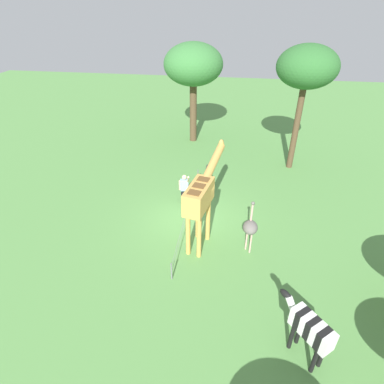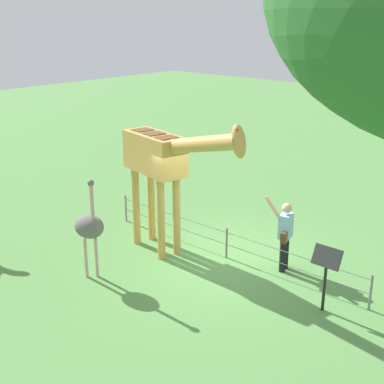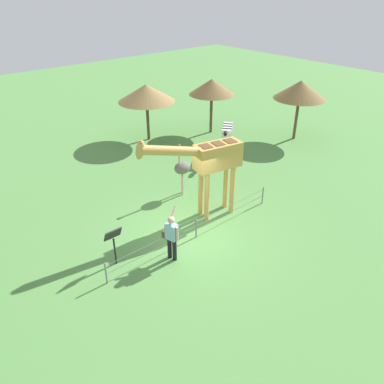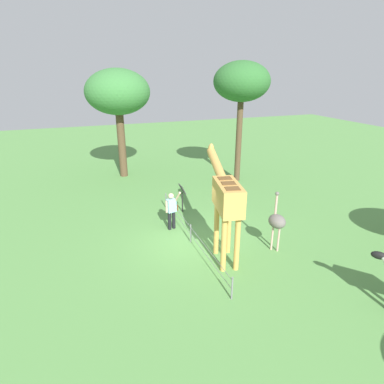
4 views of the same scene
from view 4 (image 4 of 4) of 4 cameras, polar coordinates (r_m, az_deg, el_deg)
The scene contains 8 objects.
ground_plane at distance 12.58m, azimuth 0.49°, elevation -8.76°, with size 60.00×60.00×0.00m, color #568E47.
giraffe at distance 10.75m, azimuth 5.93°, elevation -0.72°, with size 3.96×1.27×3.56m.
visitor at distance 13.16m, azimuth -3.63°, elevation -3.00°, with size 0.61×0.57×1.74m.
ostrich at distance 11.85m, azimuth 14.84°, elevation -5.06°, with size 0.70×0.56×2.25m.
tree_east at distance 18.58m, azimuth 8.80°, elevation 18.57°, with size 3.09×3.09×6.72m.
tree_northeast at distance 19.74m, azimuth -13.05°, elevation 16.73°, with size 3.71×3.71×6.35m.
info_sign at distance 14.72m, azimuth -1.74°, elevation -0.12°, with size 0.56×0.21×1.32m.
wire_fence at distance 12.33m, azimuth -0.23°, elevation -7.26°, with size 7.05×0.05×0.75m.
Camera 4 is at (-10.25, 3.83, 6.20)m, focal length 30.05 mm.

